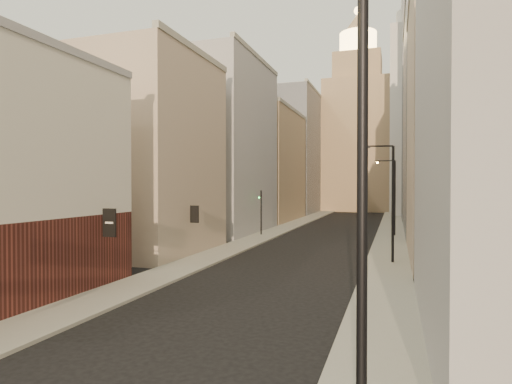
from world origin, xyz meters
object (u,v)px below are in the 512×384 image
Objects in this scene: clock_tower at (358,131)px; streetlamp_near at (350,180)px; traffic_light_left at (261,204)px; streetlamp_far at (393,193)px; white_tower at (413,114)px; streetlamp_mid at (390,196)px.

clock_tower is 4.51× the size of streetlamp_near.
traffic_light_left is (-6.05, -52.09, -14.18)m from clock_tower.
streetlamp_near reaches higher than streetlamp_far.
clock_tower is 5.42× the size of streetlamp_far.
traffic_light_left is (-13.17, 36.02, -2.23)m from streetlamp_near.
streetlamp_near is 1.99× the size of traffic_light_left.
white_tower reaches higher than traffic_light_left.
streetlamp_near is at bearing -104.31° from streetlamp_mid.
white_tower reaches higher than streetlamp_far.
clock_tower is 8.98× the size of traffic_light_left.
streetlamp_mid reaches higher than streetlamp_far.
streetlamp_near is 39.78m from streetlamp_far.
streetlamp_far is (7.72, -48.34, -12.90)m from clock_tower.
streetlamp_mid is 1.01× the size of streetlamp_far.
clock_tower is at bearing 128.16° from white_tower.
clock_tower reaches higher than streetlamp_far.
streetlamp_far is at bearing -80.92° from clock_tower.
clock_tower reaches higher than white_tower.
clock_tower is 89.20m from streetlamp_near.
clock_tower is 5.36× the size of streetlamp_mid.
streetlamp_near is 1.20× the size of streetlamp_far.
streetlamp_near reaches higher than streetlamp_mid.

